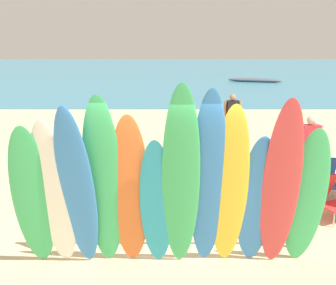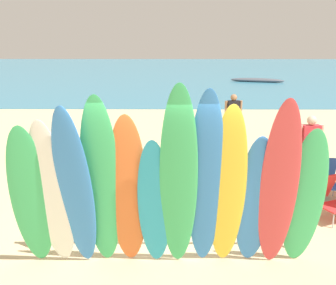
{
  "view_description": "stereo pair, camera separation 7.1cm",
  "coord_description": "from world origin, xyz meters",
  "px_view_note": "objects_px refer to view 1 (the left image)",
  "views": [
    {
      "loc": [
        -0.01,
        -6.04,
        3.32
      ],
      "look_at": [
        0.0,
        2.21,
        1.19
      ],
      "focal_mm": 44.99,
      "sensor_mm": 36.0,
      "label": 1
    },
    {
      "loc": [
        0.06,
        -6.04,
        3.32
      ],
      "look_at": [
        0.0,
        2.21,
        1.19
      ],
      "focal_mm": 44.99,
      "sensor_mm": 36.0,
      "label": 2
    }
  ],
  "objects_px": {
    "surfboard_blue_9": "(256,202)",
    "beachgoer_near_rack": "(309,144)",
    "surfboard_white_1": "(54,197)",
    "surfboard_green_11": "(306,198)",
    "surfboard_green_3": "(103,185)",
    "surfboard_yellow_8": "(229,189)",
    "surfboard_green_6": "(180,182)",
    "distant_boat": "(254,80)",
    "surfboard_blue_2": "(77,192)",
    "beachgoer_photographing": "(232,114)",
    "surfboard_rack": "(168,217)",
    "surfboard_orange_4": "(130,193)",
    "surfboard_blue_7": "(207,183)",
    "beach_chair_blue": "(328,196)",
    "beach_chair_red": "(324,176)",
    "surfboard_red_10": "(280,187)",
    "surfboard_green_0": "(32,199)",
    "surfboard_teal_5": "(156,205)"
  },
  "relations": [
    {
      "from": "surfboard_blue_9",
      "to": "beachgoer_near_rack",
      "type": "relative_size",
      "value": 1.34
    },
    {
      "from": "surfboard_white_1",
      "to": "surfboard_green_11",
      "type": "relative_size",
      "value": 1.09
    },
    {
      "from": "surfboard_green_3",
      "to": "surfboard_yellow_8",
      "type": "bearing_deg",
      "value": -2.16
    },
    {
      "from": "surfboard_green_6",
      "to": "distant_boat",
      "type": "relative_size",
      "value": 0.75
    },
    {
      "from": "surfboard_blue_2",
      "to": "surfboard_yellow_8",
      "type": "relative_size",
      "value": 1.0
    },
    {
      "from": "surfboard_blue_9",
      "to": "surfboard_green_11",
      "type": "height_order",
      "value": "surfboard_green_11"
    },
    {
      "from": "beachgoer_photographing",
      "to": "distant_boat",
      "type": "relative_size",
      "value": 0.39
    },
    {
      "from": "surfboard_rack",
      "to": "surfboard_green_6",
      "type": "bearing_deg",
      "value": -76.75
    },
    {
      "from": "beachgoer_photographing",
      "to": "distant_boat",
      "type": "bearing_deg",
      "value": -112.6
    },
    {
      "from": "surfboard_orange_4",
      "to": "surfboard_green_11",
      "type": "bearing_deg",
      "value": -0.8
    },
    {
      "from": "distant_boat",
      "to": "surfboard_yellow_8",
      "type": "bearing_deg",
      "value": -102.21
    },
    {
      "from": "surfboard_yellow_8",
      "to": "surfboard_green_11",
      "type": "distance_m",
      "value": 1.13
    },
    {
      "from": "beachgoer_near_rack",
      "to": "surfboard_white_1",
      "type": "bearing_deg",
      "value": 31.63
    },
    {
      "from": "surfboard_blue_7",
      "to": "surfboard_green_11",
      "type": "distance_m",
      "value": 1.45
    },
    {
      "from": "surfboard_rack",
      "to": "beach_chair_blue",
      "type": "distance_m",
      "value": 3.2
    },
    {
      "from": "surfboard_orange_4",
      "to": "beach_chair_red",
      "type": "distance_m",
      "value": 4.82
    },
    {
      "from": "surfboard_green_3",
      "to": "beachgoer_near_rack",
      "type": "bearing_deg",
      "value": 40.98
    },
    {
      "from": "surfboard_white_1",
      "to": "surfboard_red_10",
      "type": "relative_size",
      "value": 0.9
    },
    {
      "from": "surfboard_blue_9",
      "to": "beachgoer_near_rack",
      "type": "distance_m",
      "value": 4.15
    },
    {
      "from": "beachgoer_photographing",
      "to": "surfboard_rack",
      "type": "bearing_deg",
      "value": 65.16
    },
    {
      "from": "beach_chair_blue",
      "to": "distant_boat",
      "type": "bearing_deg",
      "value": 57.56
    },
    {
      "from": "surfboard_green_3",
      "to": "surfboard_blue_9",
      "type": "distance_m",
      "value": 2.16
    },
    {
      "from": "surfboard_blue_2",
      "to": "surfboard_blue_7",
      "type": "relative_size",
      "value": 0.93
    },
    {
      "from": "surfboard_orange_4",
      "to": "surfboard_blue_7",
      "type": "xyz_separation_m",
      "value": [
        1.07,
        -0.1,
        0.18
      ]
    },
    {
      "from": "distant_boat",
      "to": "surfboard_green_3",
      "type": "bearing_deg",
      "value": -105.99
    },
    {
      "from": "surfboard_green_0",
      "to": "surfboard_green_11",
      "type": "xyz_separation_m",
      "value": [
        3.82,
        0.14,
        -0.05
      ]
    },
    {
      "from": "beachgoer_photographing",
      "to": "beach_chair_red",
      "type": "bearing_deg",
      "value": 95.64
    },
    {
      "from": "surfboard_green_11",
      "to": "beachgoer_near_rack",
      "type": "bearing_deg",
      "value": 69.24
    },
    {
      "from": "surfboard_yellow_8",
      "to": "surfboard_teal_5",
      "type": "bearing_deg",
      "value": 179.45
    },
    {
      "from": "surfboard_green_11",
      "to": "beach_chair_red",
      "type": "distance_m",
      "value": 3.17
    },
    {
      "from": "beachgoer_photographing",
      "to": "beach_chair_blue",
      "type": "height_order",
      "value": "beachgoer_photographing"
    },
    {
      "from": "surfboard_green_3",
      "to": "surfboard_blue_7",
      "type": "xyz_separation_m",
      "value": [
        1.43,
        -0.05,
        0.05
      ]
    },
    {
      "from": "surfboard_red_10",
      "to": "beach_chair_blue",
      "type": "relative_size",
      "value": 3.21
    },
    {
      "from": "surfboard_green_6",
      "to": "surfboard_orange_4",
      "type": "bearing_deg",
      "value": 167.44
    },
    {
      "from": "surfboard_teal_5",
      "to": "surfboard_yellow_8",
      "type": "distance_m",
      "value": 1.04
    },
    {
      "from": "surfboard_orange_4",
      "to": "surfboard_green_11",
      "type": "relative_size",
      "value": 1.1
    },
    {
      "from": "beachgoer_near_rack",
      "to": "surfboard_red_10",
      "type": "bearing_deg",
      "value": 59.56
    },
    {
      "from": "surfboard_green_0",
      "to": "distant_boat",
      "type": "relative_size",
      "value": 0.6
    },
    {
      "from": "surfboard_green_11",
      "to": "surfboard_blue_9",
      "type": "bearing_deg",
      "value": -179.76
    },
    {
      "from": "surfboard_yellow_8",
      "to": "surfboard_blue_7",
      "type": "bearing_deg",
      "value": -172.66
    },
    {
      "from": "surfboard_green_0",
      "to": "distant_boat",
      "type": "height_order",
      "value": "surfboard_green_0"
    },
    {
      "from": "surfboard_green_3",
      "to": "surfboard_yellow_8",
      "type": "height_order",
      "value": "surfboard_green_3"
    },
    {
      "from": "surfboard_blue_7",
      "to": "distant_boat",
      "type": "xyz_separation_m",
      "value": [
        5.68,
        24.89,
        -1.22
      ]
    },
    {
      "from": "beach_chair_blue",
      "to": "distant_boat",
      "type": "distance_m",
      "value": 23.26
    },
    {
      "from": "surfboard_red_10",
      "to": "beachgoer_near_rack",
      "type": "relative_size",
      "value": 1.69
    },
    {
      "from": "surfboard_orange_4",
      "to": "beach_chair_blue",
      "type": "relative_size",
      "value": 2.9
    },
    {
      "from": "surfboard_teal_5",
      "to": "beachgoer_near_rack",
      "type": "height_order",
      "value": "surfboard_teal_5"
    },
    {
      "from": "surfboard_green_3",
      "to": "surfboard_blue_9",
      "type": "relative_size",
      "value": 1.27
    },
    {
      "from": "surfboard_white_1",
      "to": "surfboard_blue_7",
      "type": "relative_size",
      "value": 0.85
    },
    {
      "from": "surfboard_blue_2",
      "to": "surfboard_green_6",
      "type": "xyz_separation_m",
      "value": [
        1.4,
        -0.01,
        0.14
      ]
    }
  ]
}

